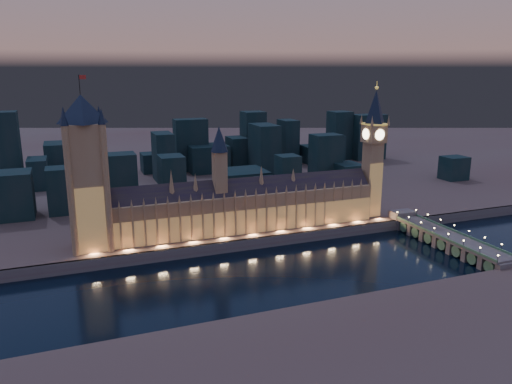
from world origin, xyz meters
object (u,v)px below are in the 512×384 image
object	(u,v)px
victoria_tower	(86,166)
elizabeth_tower	(374,142)
westminster_bridge	(444,239)
palace_of_westminster	(245,206)

from	to	relation	value
victoria_tower	elizabeth_tower	distance (m)	218.03
victoria_tower	elizabeth_tower	bearing A→B (deg)	0.00
victoria_tower	elizabeth_tower	world-z (taller)	victoria_tower
elizabeth_tower	victoria_tower	bearing A→B (deg)	-180.00
westminster_bridge	palace_of_westminster	bearing A→B (deg)	153.17
westminster_bridge	victoria_tower	bearing A→B (deg)	164.63
victoria_tower	westminster_bridge	xyz separation A→B (m)	(237.87, -65.36, -58.22)
palace_of_westminster	victoria_tower	world-z (taller)	victoria_tower
victoria_tower	westminster_bridge	world-z (taller)	victoria_tower
palace_of_westminster	victoria_tower	xyz separation A→B (m)	(-108.98, 0.17, 37.83)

